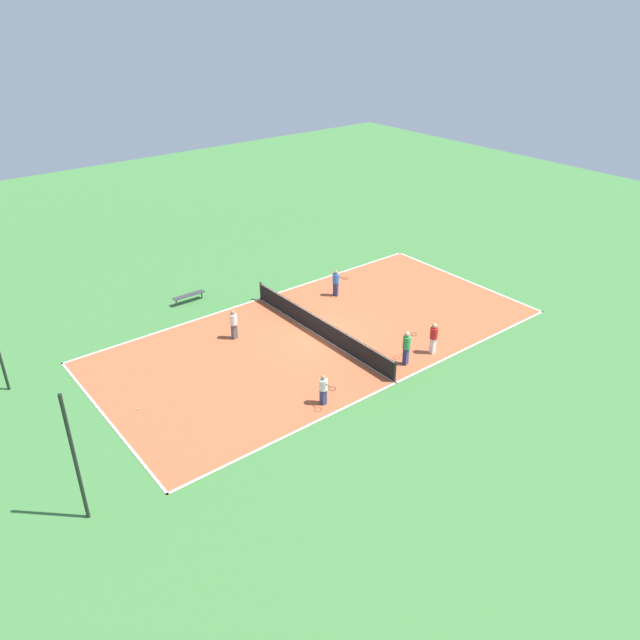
% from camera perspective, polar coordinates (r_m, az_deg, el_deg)
% --- Properties ---
extents(ground_plane, '(80.00, 80.00, 0.00)m').
position_cam_1_polar(ground_plane, '(30.85, 0.00, -1.48)').
color(ground_plane, '#3D7538').
extents(court_surface, '(10.76, 21.84, 0.02)m').
position_cam_1_polar(court_surface, '(30.85, 0.00, -1.46)').
color(court_surface, '#B75633').
rests_on(court_surface, ground_plane).
extents(tennis_net, '(10.56, 0.10, 1.04)m').
position_cam_1_polar(tennis_net, '(30.59, 0.00, -0.58)').
color(tennis_net, black).
rests_on(tennis_net, court_surface).
extents(bench, '(0.36, 1.84, 0.45)m').
position_cam_1_polar(bench, '(34.78, -11.90, 2.19)').
color(bench, '#333338').
rests_on(bench, ground_plane).
extents(player_far_green, '(0.57, 0.99, 1.69)m').
position_cam_1_polar(player_far_green, '(28.35, 7.93, -2.34)').
color(player_far_green, navy).
rests_on(player_far_green, court_surface).
extents(player_near_blue, '(0.99, 0.66, 1.53)m').
position_cam_1_polar(player_near_blue, '(34.55, 1.47, 3.56)').
color(player_near_blue, navy).
rests_on(player_near_blue, court_surface).
extents(player_near_white, '(0.41, 0.41, 1.54)m').
position_cam_1_polar(player_near_white, '(30.50, -7.90, -0.23)').
color(player_near_white, '#4C4C51').
rests_on(player_near_white, court_surface).
extents(player_coach_red, '(0.40, 0.40, 1.57)m').
position_cam_1_polar(player_coach_red, '(29.46, 10.35, -1.48)').
color(player_coach_red, white).
rests_on(player_coach_red, court_surface).
extents(player_far_white, '(0.94, 0.37, 1.39)m').
position_cam_1_polar(player_far_white, '(25.56, 0.32, -6.22)').
color(player_far_white, navy).
rests_on(player_far_white, court_surface).
extents(tennis_ball_midcourt, '(0.07, 0.07, 0.07)m').
position_cam_1_polar(tennis_ball_midcourt, '(26.72, -16.35, -7.80)').
color(tennis_ball_midcourt, '#CCE033').
rests_on(tennis_ball_midcourt, court_surface).
extents(tennis_ball_far_baseline, '(0.07, 0.07, 0.07)m').
position_cam_1_polar(tennis_ball_far_baseline, '(29.52, 7.55, -3.10)').
color(tennis_ball_far_baseline, '#CCE033').
rests_on(tennis_ball_far_baseline, court_surface).
extents(fence_post_back_left, '(0.12, 0.12, 4.83)m').
position_cam_1_polar(fence_post_back_left, '(21.02, -21.50, -11.75)').
color(fence_post_back_left, black).
rests_on(fence_post_back_left, ground_plane).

